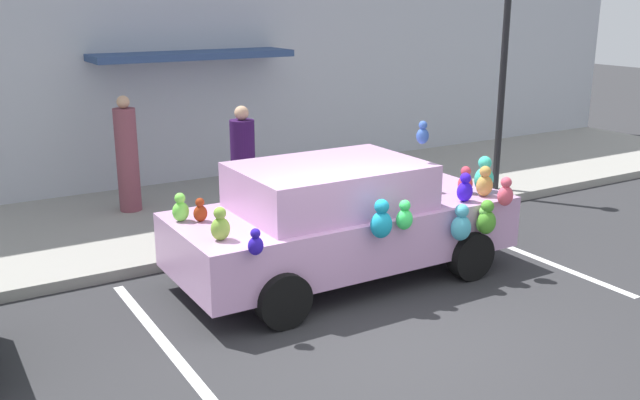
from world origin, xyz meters
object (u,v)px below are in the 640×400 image
at_px(pedestrian_near_shopfront, 127,158).
at_px(pedestrian_walking_past, 243,170).
at_px(plush_covered_car, 342,219).
at_px(street_lamp_post, 504,61).
at_px(teddy_bear_on_sidewalk, 370,185).

relative_size(pedestrian_near_shopfront, pedestrian_walking_past, 1.03).
bearing_deg(plush_covered_car, pedestrian_near_shopfront, 112.04).
height_order(plush_covered_car, street_lamp_post, street_lamp_post).
xyz_separation_m(teddy_bear_on_sidewalk, pedestrian_walking_past, (-2.31, 0.08, 0.53)).
height_order(teddy_bear_on_sidewalk, street_lamp_post, street_lamp_post).
bearing_deg(pedestrian_walking_past, plush_covered_car, -82.86).
xyz_separation_m(pedestrian_near_shopfront, pedestrian_walking_past, (1.31, -1.62, -0.03)).
relative_size(plush_covered_car, pedestrian_near_shopfront, 2.34).
bearing_deg(pedestrian_walking_past, street_lamp_post, -5.45).
bearing_deg(pedestrian_walking_past, teddy_bear_on_sidewalk, -1.94).
xyz_separation_m(plush_covered_car, pedestrian_walking_past, (-0.29, 2.35, 0.20)).
relative_size(street_lamp_post, pedestrian_walking_past, 2.05).
distance_m(street_lamp_post, pedestrian_walking_past, 5.09).
height_order(plush_covered_car, pedestrian_walking_past, plush_covered_car).
relative_size(street_lamp_post, pedestrian_near_shopfront, 1.99).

